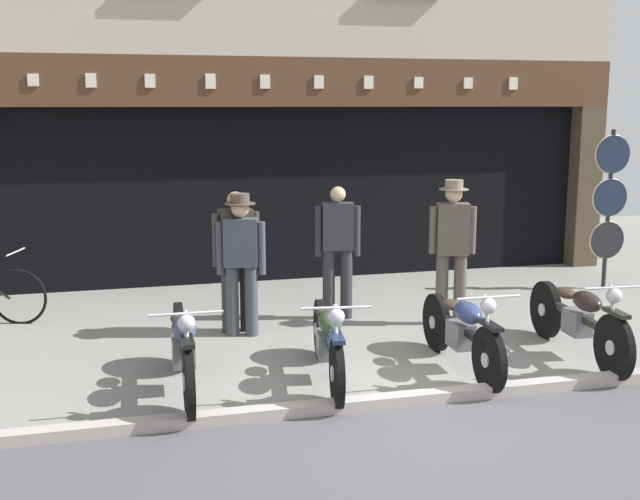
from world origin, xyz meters
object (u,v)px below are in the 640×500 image
motorcycle_center_left (328,339)px  advert_board_near (143,161)px  motorcycle_center (462,330)px  salesman_left (241,258)px  assistant_far_right (236,255)px  tyre_sign_pole (609,199)px  motorcycle_center_right (578,318)px  shopkeeper_center (338,246)px  motorcycle_left (183,347)px  advert_board_far (69,157)px  salesman_right (452,245)px

motorcycle_center_left → advert_board_near: advert_board_near is taller
motorcycle_center → salesman_left: size_ratio=1.17×
assistant_far_right → tyre_sign_pole: (5.48, 0.82, 0.39)m
salesman_left → assistant_far_right: size_ratio=1.00×
motorcycle_center_left → motorcycle_center_right: (2.74, 0.04, 0.01)m
motorcycle_center_right → shopkeeper_center: 2.98m
assistant_far_right → advert_board_near: 2.97m
advert_board_near → motorcycle_center_right: bearing=-46.8°
motorcycle_center_left → assistant_far_right: size_ratio=1.21×
motorcycle_left → assistant_far_right: (0.78, 1.86, 0.48)m
motorcycle_center → shopkeeper_center: size_ratio=1.17×
motorcycle_center → advert_board_far: (-3.90, 4.60, 1.49)m
motorcycle_left → advert_board_far: size_ratio=2.12×
motorcycle_center_right → assistant_far_right: 3.84m
motorcycle_center → shopkeeper_center: 2.35m
motorcycle_left → tyre_sign_pole: (6.26, 2.68, 0.87)m
motorcycle_center_right → shopkeeper_center: size_ratio=1.27×
motorcycle_center_right → advert_board_far: (-5.26, 4.53, 1.48)m
motorcycle_left → salesman_left: 1.93m
motorcycle_center_right → tyre_sign_pole: tyre_sign_pole is taller
motorcycle_center_right → tyre_sign_pole: 3.55m
shopkeeper_center → assistant_far_right: assistant_far_right is taller
shopkeeper_center → assistant_far_right: 1.32m
shopkeeper_center → motorcycle_center_left: bearing=81.8°
motorcycle_center → motorcycle_center_right: 1.36m
motorcycle_center_right → salesman_right: bearing=-59.2°
motorcycle_center_left → motorcycle_center_right: motorcycle_center_right is taller
advert_board_far → motorcycle_center: bearing=-49.7°
advert_board_far → shopkeeper_center: bearing=-36.7°
motorcycle_center → tyre_sign_pole: bearing=-140.7°
salesman_left → advert_board_near: advert_board_near is taller
salesman_left → shopkeeper_center: size_ratio=1.00×
advert_board_near → motorcycle_left: bearing=-88.2°
advert_board_near → advert_board_far: size_ratio=1.04×
motorcycle_center_right → advert_board_far: size_ratio=2.16×
motorcycle_left → shopkeeper_center: 3.01m
salesman_left → salesman_right: salesman_right is taller
salesman_left → assistant_far_right: assistant_far_right is taller
shopkeeper_center → tyre_sign_pole: tyre_sign_pole is taller
motorcycle_center → salesman_left: bearing=-40.9°
motorcycle_center_left → advert_board_near: (-1.51, 4.57, 1.42)m
motorcycle_center → advert_board_far: bearing=-48.5°
motorcycle_center_left → motorcycle_center_right: 2.74m
motorcycle_center → advert_board_near: size_ratio=1.91×
shopkeeper_center → advert_board_far: 4.15m
motorcycle_center → motorcycle_left: bearing=-0.3°
motorcycle_center → assistant_far_right: bearing=-43.2°
motorcycle_center_left → assistant_far_right: assistant_far_right is taller
salesman_right → tyre_sign_pole: (2.92, 1.15, 0.33)m
assistant_far_right → tyre_sign_pole: size_ratio=0.72×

